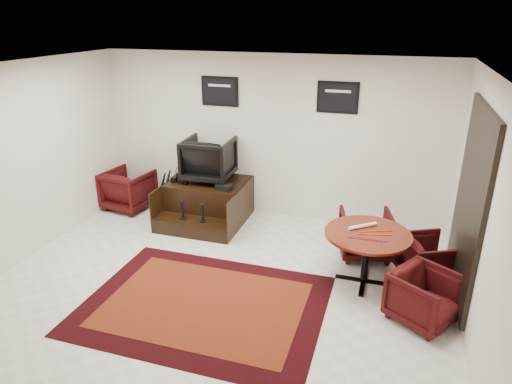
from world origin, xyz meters
TOP-DOWN VIEW (x-y plane):
  - ground at (0.00, 0.00)m, footprint 6.00×6.00m
  - room_shell at (0.41, 0.12)m, footprint 6.02×5.02m
  - area_rug at (-0.01, -0.46)m, footprint 2.95×2.21m
  - shine_podium at (-0.96, 1.90)m, footprint 1.34×1.38m
  - shine_chair at (-0.96, 2.05)m, footprint 0.83×0.79m
  - shoes_pair at (-1.44, 1.84)m, footprint 0.22×0.27m
  - polish_kit at (-0.55, 1.68)m, footprint 0.28×0.22m
  - umbrella_black at (-1.77, 1.71)m, footprint 0.33×0.12m
  - umbrella_hooked at (-1.77, 1.90)m, footprint 0.33×0.12m
  - armchair_side at (-2.55, 1.94)m, footprint 0.87×0.83m
  - meeting_table at (1.84, 0.68)m, footprint 1.12×1.12m
  - table_chair_back at (1.77, 1.45)m, footprint 0.87×0.84m
  - table_chair_window at (2.63, 1.03)m, footprint 0.83×0.85m
  - table_chair_corner at (2.57, 0.04)m, footprint 0.90×0.91m
  - paper_roll at (1.76, 0.82)m, footprint 0.36×0.30m
  - table_clutter at (1.91, 0.64)m, footprint 0.56×0.40m

SIDE VIEW (x-z plane):
  - ground at x=0.00m, z-range 0.00..0.00m
  - area_rug at x=-0.01m, z-range 0.00..0.01m
  - shine_podium at x=-0.96m, z-range -0.03..0.66m
  - table_chair_window at x=2.63m, z-range 0.00..0.67m
  - table_chair_corner at x=2.57m, z-range 0.00..0.70m
  - table_chair_back at x=1.77m, z-range 0.00..0.75m
  - armchair_side at x=-2.55m, z-range 0.00..0.80m
  - umbrella_hooked at x=-1.77m, z-range 0.00..0.88m
  - umbrella_black at x=-1.77m, z-range 0.00..0.90m
  - meeting_table at x=1.84m, z-range 0.28..1.01m
  - polish_kit at x=-0.55m, z-range 0.69..0.78m
  - shoes_pair at x=-1.44m, z-range 0.69..0.79m
  - table_clutter at x=1.91m, z-range 0.73..0.75m
  - paper_roll at x=1.76m, z-range 0.73..0.78m
  - shine_chair at x=-0.96m, z-range 0.69..1.51m
  - room_shell at x=0.41m, z-range 0.38..3.19m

